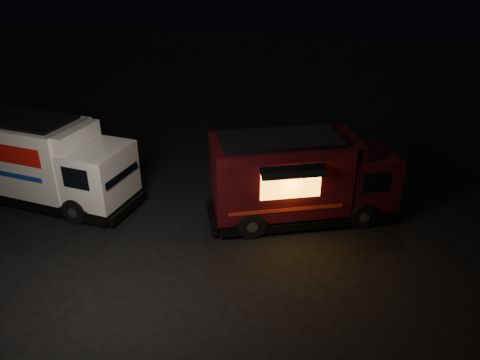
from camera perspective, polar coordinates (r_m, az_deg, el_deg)
ground at (r=15.88m, az=-9.73°, el=-6.70°), size 80.00×80.00×0.00m
white_truck at (r=18.55m, az=-22.76°, el=2.18°), size 7.29×3.54×3.17m
red_truck at (r=16.17m, az=7.68°, el=0.35°), size 6.99×4.50×3.05m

